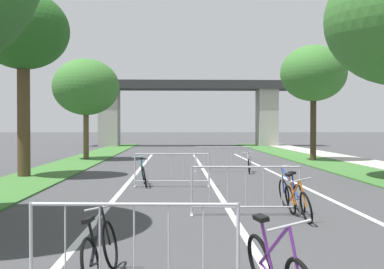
{
  "coord_description": "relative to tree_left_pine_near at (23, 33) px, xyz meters",
  "views": [
    {
      "loc": [
        -1.19,
        -2.1,
        1.89
      ],
      "look_at": [
        -0.5,
        18.95,
        1.53
      ],
      "focal_mm": 45.69,
      "sensor_mm": 36.0,
      "label": 1
    }
  ],
  "objects": [
    {
      "name": "bicycle_blue_1",
      "position": [
        8.18,
        -7.34,
        -4.94
      ],
      "size": [
        0.49,
        1.67,
        1.0
      ],
      "rotation": [
        0.0,
        0.0,
        0.1
      ],
      "color": "black",
      "rests_on": "ground"
    },
    {
      "name": "sidewalk_path_right",
      "position": [
        15.32,
        5.8,
        -5.28
      ],
      "size": [
        2.01,
        53.41,
        0.08
      ],
      "primitive_type": "cube",
      "color": "#ADA89E",
      "rests_on": "ground"
    },
    {
      "name": "bicycle_teal_2",
      "position": [
        4.57,
        -2.61,
        -4.95
      ],
      "size": [
        0.57,
        1.67,
        0.97
      ],
      "rotation": [
        0.0,
        0.0,
        0.12
      ],
      "color": "black",
      "rests_on": "ground"
    },
    {
      "name": "bicycle_orange_5",
      "position": [
        8.07,
        -8.34,
        -4.95
      ],
      "size": [
        0.44,
        1.68,
        0.92
      ],
      "rotation": [
        0.0,
        0.0,
        3.2
      ],
      "color": "black",
      "rests_on": "ground"
    },
    {
      "name": "crowd_barrier_fourth",
      "position": [
        7.54,
        1.91,
        -4.8
      ],
      "size": [
        2.36,
        0.44,
        1.05
      ],
      "rotation": [
        0.0,
        0.0,
        0.0
      ],
      "color": "#ADADB2",
      "rests_on": "ground"
    },
    {
      "name": "bicycle_black_4",
      "position": [
        4.68,
        -12.19,
        -4.95
      ],
      "size": [
        0.46,
        1.64,
        0.89
      ],
      "rotation": [
        0.0,
        0.0,
        -0.08
      ],
      "color": "black",
      "rests_on": "ground"
    },
    {
      "name": "lane_stripe_right_lane",
      "position": [
        9.58,
        -0.6,
        -5.31
      ],
      "size": [
        0.14,
        30.9,
        0.01
      ],
      "primitive_type": "cube",
      "color": "silver",
      "rests_on": "ground"
    },
    {
      "name": "lane_stripe_center",
      "position": [
        6.79,
        -0.6,
        -5.31
      ],
      "size": [
        0.14,
        30.9,
        0.01
      ],
      "primitive_type": "cube",
      "color": "silver",
      "rests_on": "ground"
    },
    {
      "name": "tree_left_oak_near",
      "position": [
        0.55,
        9.44,
        -1.24
      ],
      "size": [
        3.72,
        3.72,
        5.68
      ],
      "color": "brown",
      "rests_on": "ground"
    },
    {
      "name": "grass_verge_left",
      "position": [
        0.5,
        5.8,
        -5.29
      ],
      "size": [
        2.45,
        53.41,
        0.05
      ],
      "primitive_type": "cube",
      "color": "#386B2D",
      "rests_on": "ground"
    },
    {
      "name": "bicycle_white_3",
      "position": [
        8.56,
        1.5,
        -4.97
      ],
      "size": [
        0.52,
        1.62,
        0.88
      ],
      "rotation": [
        0.0,
        0.0,
        2.97
      ],
      "color": "black",
      "rests_on": "ground"
    },
    {
      "name": "crowd_barrier_third",
      "position": [
        5.47,
        -2.98,
        -4.8
      ],
      "size": [
        2.36,
        0.5,
        1.05
      ],
      "rotation": [
        0.0,
        0.0,
        -0.02
      ],
      "color": "#ADADB2",
      "rests_on": "ground"
    },
    {
      "name": "crowd_barrier_second",
      "position": [
        7.08,
        -7.87,
        -4.8
      ],
      "size": [
        2.37,
        0.51,
        1.05
      ],
      "rotation": [
        0.0,
        0.0,
        -0.03
      ],
      "color": "#ADADB2",
      "rests_on": "ground"
    },
    {
      "name": "lane_stripe_left_lane",
      "position": [
        4.0,
        -0.6,
        -5.31
      ],
      "size": [
        0.14,
        30.9,
        0.01
      ],
      "primitive_type": "cube",
      "color": "silver",
      "rests_on": "ground"
    },
    {
      "name": "grass_verge_right",
      "position": [
        13.09,
        5.8,
        -5.29
      ],
      "size": [
        2.45,
        53.41,
        0.05
      ],
      "primitive_type": "cube",
      "color": "#386B2D",
      "rests_on": "ground"
    },
    {
      "name": "overpass_bridge",
      "position": [
        6.79,
        28.09,
        -0.98
      ],
      "size": [
        22.51,
        3.02,
        6.15
      ],
      "color": "#2D2D30",
      "rests_on": "ground"
    },
    {
      "name": "tree_left_pine_near",
      "position": [
        0.0,
        0.0,
        0.0
      ],
      "size": [
        3.35,
        3.35,
        6.83
      ],
      "color": "#4C3823",
      "rests_on": "ground"
    },
    {
      "name": "tree_right_maple_mid",
      "position": [
        12.99,
        7.89,
        -0.6
      ],
      "size": [
        3.54,
        3.54,
        6.25
      ],
      "color": "#3D2D1E",
      "rests_on": "ground"
    },
    {
      "name": "crowd_barrier_nearest",
      "position": [
        5.14,
        -12.76,
        -4.8
      ],
      "size": [
        2.37,
        0.56,
        1.05
      ],
      "rotation": [
        0.0,
        0.0,
        -0.05
      ],
      "color": "#ADADB2",
      "rests_on": "ground"
    }
  ]
}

